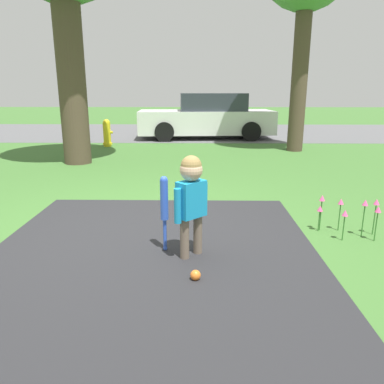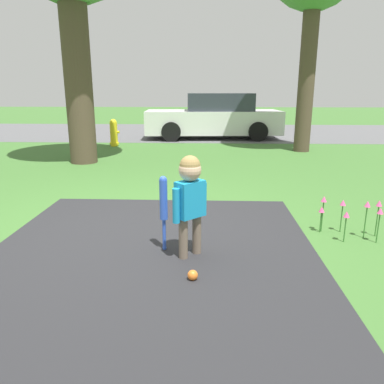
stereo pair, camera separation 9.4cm
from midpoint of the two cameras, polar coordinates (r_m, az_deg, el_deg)
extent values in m
plane|color=#3D6B2D|center=(4.28, -8.11, -5.03)|extent=(60.00, 60.00, 0.00)
cube|color=#59595B|center=(13.78, -0.75, 9.17)|extent=(40.00, 6.00, 0.01)
cylinder|color=#6B5B4C|center=(3.37, -0.54, -7.11)|extent=(0.08, 0.08, 0.38)
cylinder|color=#6B5B4C|center=(3.47, 1.51, -6.43)|extent=(0.08, 0.08, 0.38)
cube|color=#198CC6|center=(3.30, 0.51, -1.08)|extent=(0.28, 0.28, 0.33)
cylinder|color=#198CC6|center=(3.21, -1.59, -2.12)|extent=(0.06, 0.06, 0.31)
cylinder|color=#198CC6|center=(3.41, 2.49, -1.06)|extent=(0.06, 0.06, 0.31)
sphere|color=#D8AD8C|center=(3.24, 0.53, 3.39)|extent=(0.20, 0.20, 0.20)
sphere|color=#997A47|center=(3.23, 0.53, 3.99)|extent=(0.18, 0.18, 0.18)
sphere|color=blue|center=(3.61, -3.46, -8.47)|extent=(0.04, 0.04, 0.04)
cylinder|color=blue|center=(3.56, -3.49, -6.49)|extent=(0.03, 0.03, 0.31)
cylinder|color=blue|center=(3.45, -3.58, -1.18)|extent=(0.07, 0.07, 0.38)
sphere|color=blue|center=(3.40, -3.64, 1.88)|extent=(0.07, 0.07, 0.07)
sphere|color=orange|center=(3.07, 1.00, -12.55)|extent=(0.08, 0.08, 0.08)
cylinder|color=yellow|center=(10.40, -11.56, 8.60)|extent=(0.20, 0.20, 0.63)
sphere|color=yellow|center=(10.37, -11.66, 10.32)|extent=(0.19, 0.19, 0.19)
cylinder|color=yellow|center=(10.43, -11.49, 7.29)|extent=(0.25, 0.25, 0.05)
cylinder|color=yellow|center=(10.37, -10.99, 8.96)|extent=(0.09, 0.07, 0.07)
cube|color=silver|center=(11.95, 3.40, 10.63)|extent=(4.23, 1.90, 0.70)
cube|color=#2D333D|center=(11.94, 4.46, 13.54)|extent=(2.08, 1.56, 0.52)
cylinder|color=black|center=(11.12, -2.96, 9.14)|extent=(0.58, 0.22, 0.57)
cylinder|color=black|center=(12.76, -2.75, 9.94)|extent=(0.58, 0.22, 0.57)
cylinder|color=black|center=(11.34, 10.27, 9.04)|extent=(0.58, 0.22, 0.57)
cylinder|color=black|center=(12.95, 8.84, 9.86)|extent=(0.58, 0.22, 0.57)
cylinder|color=#4C3D2D|center=(9.67, 17.39, 16.77)|extent=(0.38, 0.38, 3.67)
cylinder|color=#4C3D2D|center=(8.08, -16.71, 17.14)|extent=(0.55, 0.55, 3.64)
cylinder|color=#38702D|center=(4.23, 25.47, -4.22)|extent=(0.01, 0.01, 0.34)
cone|color=#E54C8C|center=(4.18, 25.78, -1.64)|extent=(0.06, 0.06, 0.06)
cylinder|color=#38702D|center=(4.05, 22.89, -5.30)|extent=(0.01, 0.01, 0.26)
cone|color=#E54C8C|center=(4.00, 23.13, -3.14)|extent=(0.06, 0.06, 0.06)
cylinder|color=#38702D|center=(4.24, 19.61, -4.36)|extent=(0.01, 0.01, 0.23)
cone|color=#E54C8C|center=(4.19, 19.78, -2.50)|extent=(0.06, 0.06, 0.06)
cylinder|color=#38702D|center=(4.16, 27.07, -4.96)|extent=(0.01, 0.01, 0.31)
cone|color=#E54C8C|center=(4.11, 27.38, -2.56)|extent=(0.06, 0.06, 0.06)
cylinder|color=#38702D|center=(4.25, 19.84, -3.56)|extent=(0.01, 0.01, 0.34)
cone|color=#E54C8C|center=(4.19, 20.08, -1.00)|extent=(0.06, 0.06, 0.06)
cylinder|color=#38702D|center=(4.32, 22.38, -3.78)|extent=(0.01, 0.01, 0.30)
cone|color=#E54C8C|center=(4.26, 22.63, -1.50)|extent=(0.06, 0.06, 0.06)
cylinder|color=#38702D|center=(4.33, 26.89, -4.00)|extent=(0.01, 0.01, 0.33)
cone|color=#E54C8C|center=(4.28, 27.21, -1.53)|extent=(0.06, 0.06, 0.06)
camera|label=1|loc=(0.05, -89.27, 0.20)|focal=35.00mm
camera|label=2|loc=(0.05, 90.73, -0.20)|focal=35.00mm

